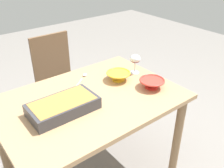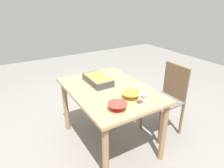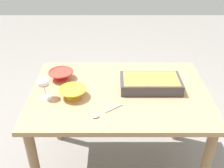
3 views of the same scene
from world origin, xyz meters
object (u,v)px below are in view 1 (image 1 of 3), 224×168
(serving_spoon, at_px, (83,77))
(chair, at_px, (59,80))
(small_bowl, at_px, (152,83))
(mixing_bowl, at_px, (118,75))
(dining_table, at_px, (90,111))
(wine_glass, at_px, (135,60))
(casserole_dish, at_px, (63,106))

(serving_spoon, bearing_deg, chair, -94.58)
(chair, xyz_separation_m, small_bowl, (-0.25, 0.92, 0.28))
(mixing_bowl, distance_m, serving_spoon, 0.26)
(small_bowl, distance_m, serving_spoon, 0.50)
(dining_table, xyz_separation_m, wine_glass, (-0.46, -0.08, 0.22))
(wine_glass, distance_m, casserole_dish, 0.68)
(mixing_bowl, distance_m, small_bowl, 0.25)
(wine_glass, xyz_separation_m, small_bowl, (0.06, 0.24, -0.07))
(casserole_dish, distance_m, small_bowl, 0.62)
(small_bowl, bearing_deg, wine_glass, -104.35)
(casserole_dish, bearing_deg, mixing_bowl, -168.29)
(wine_glass, height_order, serving_spoon, wine_glass)
(chair, relative_size, mixing_bowl, 5.14)
(chair, xyz_separation_m, casserole_dish, (0.36, 0.79, 0.28))
(mixing_bowl, height_order, small_bowl, same)
(dining_table, xyz_separation_m, chair, (-0.15, -0.76, -0.13))
(mixing_bowl, bearing_deg, chair, -78.20)
(mixing_bowl, bearing_deg, casserole_dish, 11.71)
(mixing_bowl, bearing_deg, serving_spoon, -44.38)
(mixing_bowl, height_order, serving_spoon, mixing_bowl)
(casserole_dish, height_order, serving_spoon, casserole_dish)
(serving_spoon, bearing_deg, wine_glass, 154.38)
(mixing_bowl, bearing_deg, small_bowl, 115.93)
(wine_glass, bearing_deg, serving_spoon, -25.62)
(chair, bearing_deg, wine_glass, 114.79)
(dining_table, relative_size, serving_spoon, 6.37)
(small_bowl, relative_size, serving_spoon, 0.96)
(mixing_bowl, bearing_deg, dining_table, 13.28)
(dining_table, distance_m, serving_spoon, 0.30)
(casserole_dish, xyz_separation_m, small_bowl, (-0.61, 0.12, -0.01))
(casserole_dish, bearing_deg, dining_table, -170.59)
(mixing_bowl, xyz_separation_m, serving_spoon, (0.19, -0.18, -0.03))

